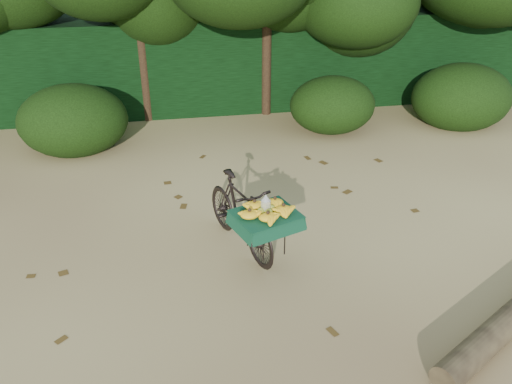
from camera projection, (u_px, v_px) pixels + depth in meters
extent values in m
plane|color=#D1BD6F|center=(312.00, 285.00, 6.01)|extent=(80.00, 80.00, 0.00)
imported|color=black|center=(240.00, 214.00, 6.45)|extent=(0.94, 1.60, 0.93)
cube|color=black|center=(266.00, 215.00, 5.86)|extent=(0.45, 0.50, 0.02)
cube|color=#114326|center=(266.00, 214.00, 5.85)|extent=(0.82, 0.75, 0.01)
ellipsoid|color=olive|center=(271.00, 208.00, 5.85)|extent=(0.09, 0.07, 0.10)
ellipsoid|color=olive|center=(263.00, 208.00, 5.87)|extent=(0.09, 0.07, 0.10)
ellipsoid|color=olive|center=(261.00, 212.00, 5.80)|extent=(0.09, 0.07, 0.10)
ellipsoid|color=olive|center=(269.00, 212.00, 5.78)|extent=(0.09, 0.07, 0.10)
cylinder|color=#EAE5C6|center=(266.00, 206.00, 5.81)|extent=(0.11, 0.11, 0.14)
cube|color=black|center=(234.00, 58.00, 11.03)|extent=(26.00, 1.80, 1.80)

